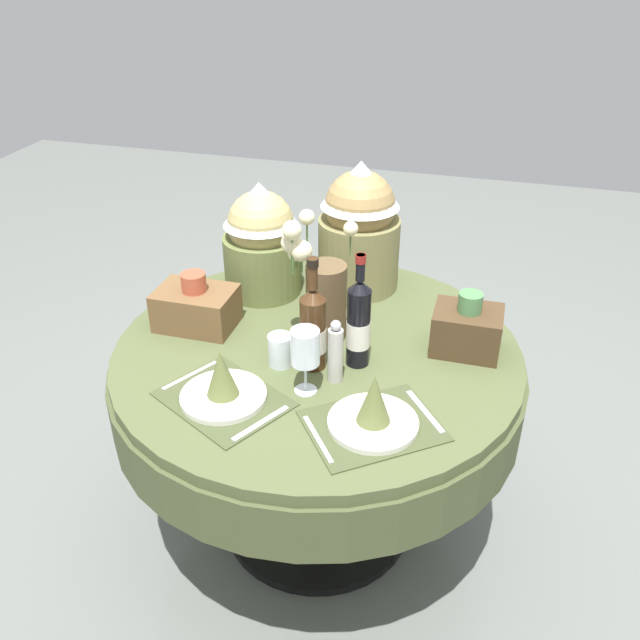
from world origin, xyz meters
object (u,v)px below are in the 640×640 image
place_setting_left (223,386)px  gift_tub_back_centre (359,222)px  wine_glass_right (305,348)px  place_setting_right (373,412)px  woven_basket_side_left (196,306)px  woven_basket_side_right (467,329)px  tumbler_near_left (280,350)px  dining_table (317,383)px  wine_bottle_left (359,323)px  wine_bottle_centre (313,328)px  flower_vase (321,289)px  gift_tub_back_left (261,236)px  pepper_mill (335,353)px

place_setting_left → gift_tub_back_centre: gift_tub_back_centre is taller
wine_glass_right → place_setting_right: bearing=-25.0°
woven_basket_side_left → woven_basket_side_right: 0.86m
woven_basket_side_right → tumbler_near_left: bearing=-156.2°
tumbler_near_left → dining_table: bearing=55.9°
dining_table → gift_tub_back_centre: size_ratio=2.80×
wine_bottle_left → place_setting_right: bearing=-69.0°
place_setting_right → wine_bottle_centre: 0.33m
wine_bottle_centre → tumbler_near_left: wine_bottle_centre is taller
flower_vase → gift_tub_back_left: 0.37m
tumbler_near_left → woven_basket_side_left: size_ratio=0.39×
gift_tub_back_left → wine_bottle_centre: bearing=-53.2°
dining_table → pepper_mill: 0.29m
tumbler_near_left → wine_bottle_centre: bearing=11.5°
dining_table → gift_tub_back_left: (-0.29, 0.31, 0.35)m
wine_bottle_left → wine_glass_right: (-0.11, -0.18, 0.00)m
wine_bottle_left → wine_glass_right: bearing=-121.6°
gift_tub_back_left → gift_tub_back_centre: (0.31, 0.13, 0.03)m
flower_vase → woven_basket_side_right: 0.46m
place_setting_left → pepper_mill: 0.33m
pepper_mill → woven_basket_side_left: size_ratio=0.79×
tumbler_near_left → pepper_mill: bearing=-10.2°
wine_glass_right → pepper_mill: 0.11m
place_setting_left → woven_basket_side_left: size_ratio=1.69×
place_setting_right → wine_bottle_left: bearing=111.0°
woven_basket_side_right → place_setting_left: bearing=-144.7°
dining_table → woven_basket_side_right: size_ratio=6.30×
place_setting_right → tumbler_near_left: bearing=147.6°
place_setting_left → pepper_mill: pepper_mill is taller
flower_vase → wine_bottle_centre: bearing=-82.8°
place_setting_left → wine_bottle_left: size_ratio=1.18×
tumbler_near_left → flower_vase: bearing=67.8°
wine_bottle_centre → wine_glass_right: bearing=-83.4°
place_setting_left → tumbler_near_left: (0.10, 0.21, 0.00)m
dining_table → woven_basket_side_left: 0.46m
place_setting_left → wine_bottle_centre: 0.31m
place_setting_right → dining_table: bearing=127.0°
tumbler_near_left → pepper_mill: 0.18m
place_setting_left → gift_tub_back_centre: 0.81m
dining_table → flower_vase: bearing=94.3°
woven_basket_side_left → gift_tub_back_left: bearing=66.4°
wine_bottle_left → pepper_mill: (-0.04, -0.10, -0.05)m
wine_glass_right → gift_tub_back_left: (-0.32, 0.53, 0.07)m
wine_glass_right → pepper_mill: bearing=48.6°
wine_bottle_left → woven_basket_side_right: (0.30, 0.16, -0.06)m
pepper_mill → wine_bottle_left: bearing=67.3°
tumbler_near_left → pepper_mill: (0.18, -0.03, 0.04)m
gift_tub_back_left → woven_basket_side_right: size_ratio=1.96×
flower_vase → place_setting_right: bearing=-57.4°
flower_vase → wine_bottle_centre: 0.17m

